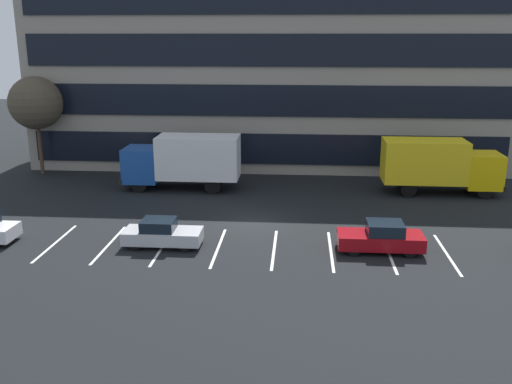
# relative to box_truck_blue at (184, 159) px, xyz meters

# --- Properties ---
(ground_plane) EXTENTS (120.00, 120.00, 0.00)m
(ground_plane) POSITION_rel_box_truck_blue_xyz_m (5.27, -6.95, -2.08)
(ground_plane) COLOR black
(office_building) EXTENTS (36.93, 12.98, 14.40)m
(office_building) POSITION_rel_box_truck_blue_xyz_m (5.27, 11.01, 5.12)
(office_building) COLOR gray
(office_building) RESTS_ON ground_plane
(lot_markings) EXTENTS (19.74, 5.40, 0.01)m
(lot_markings) POSITION_rel_box_truck_blue_xyz_m (5.27, -10.86, -2.08)
(lot_markings) COLOR silver
(lot_markings) RESTS_ON ground_plane
(box_truck_blue) EXTENTS (7.98, 2.64, 3.70)m
(box_truck_blue) POSITION_rel_box_truck_blue_xyz_m (0.00, 0.00, 0.00)
(box_truck_blue) COLOR #194799
(box_truck_blue) RESTS_ON ground_plane
(box_truck_yellow_all) EXTENTS (7.77, 2.57, 3.60)m
(box_truck_yellow_all) POSITION_rel_box_truck_blue_xyz_m (17.04, 0.19, -0.05)
(box_truck_yellow_all) COLOR yellow
(box_truck_yellow_all) RESTS_ON ground_plane
(sedan_maroon) EXTENTS (4.15, 1.74, 1.49)m
(sedan_maroon) POSITION_rel_box_truck_blue_xyz_m (11.90, -10.71, -1.38)
(sedan_maroon) COLOR maroon
(sedan_maroon) RESTS_ON ground_plane
(sedan_silver) EXTENTS (3.89, 1.63, 1.39)m
(sedan_silver) POSITION_rel_box_truck_blue_xyz_m (1.03, -10.85, -1.42)
(sedan_silver) COLOR silver
(sedan_silver) RESTS_ON ground_plane
(bare_tree) EXTENTS (3.92, 3.92, 7.35)m
(bare_tree) POSITION_rel_box_truck_blue_xyz_m (-11.73, 3.52, 3.29)
(bare_tree) COLOR #473323
(bare_tree) RESTS_ON ground_plane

